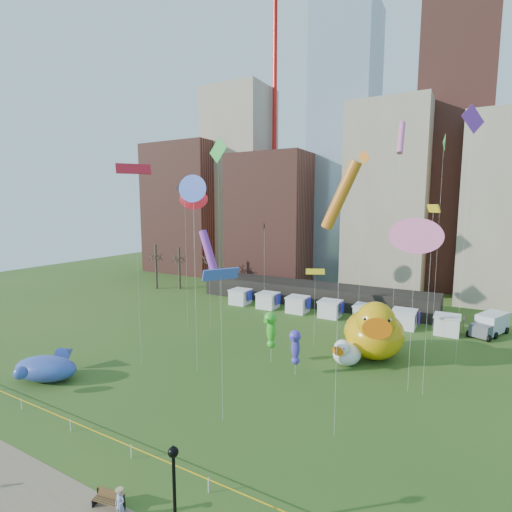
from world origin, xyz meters
The scene contains 32 objects.
ground centered at (0.00, 0.00, 0.00)m, with size 160.00×160.00×0.00m, color #295119.
skyline centered at (2.25, 61.06, 21.44)m, with size 101.00×23.00×68.00m.
crane_left centered at (-21.11, 64.00, 46.90)m, with size 23.00×1.00×76.00m.
pavilion centered at (-4.00, 42.00, 1.60)m, with size 38.00×6.00×3.20m, color black.
vendor_tents centered at (1.02, 36.00, 1.11)m, with size 33.24×2.80×2.40m.
bare_trees centered at (-30.17, 40.54, 4.01)m, with size 8.44×6.44×8.50m.
caution_tape centered at (0.00, 0.00, 0.68)m, with size 50.00×0.06×0.90m.
big_duck centered at (9.76, 23.75, 2.97)m, with size 7.81×9.12×6.46m.
small_duck centered at (7.75, 20.67, 1.30)m, with size 3.25×3.93×2.83m.
seahorse_green centered at (0.88, 17.62, 3.74)m, with size 1.35×1.65×5.31m.
seahorse_purple centered at (4.22, 16.08, 3.01)m, with size 1.19×1.46×4.41m.
whale_inflatable centered at (-15.23, 4.22, 1.18)m, with size 6.57×7.38×2.59m.
park_bench centered at (2.06, -3.41, 0.49)m, with size 1.81×0.88×0.88m.
lamppost centered at (6.41, -3.20, 2.98)m, with size 0.51×0.51×4.87m.
box_truck centered at (20.67, 38.43, 1.33)m, with size 4.48×6.44×2.58m.
woman centered at (3.11, -3.62, 0.78)m, with size 0.55×0.36×1.52m, color silver.
kite_0 centered at (-10.36, 10.96, 19.15)m, with size 2.27×2.82×19.76m.
kite_1 centered at (10.98, 27.02, 22.69)m, with size 0.75×2.10×24.50m.
kite_2 centered at (-14.06, 22.79, 17.51)m, with size 3.05×0.49×19.33m.
kite_3 centered at (14.67, 31.75, 22.55)m, with size 0.35×1.93×23.58m.
kite_4 centered at (15.14, 17.79, 15.42)m, with size 1.19×1.96×15.94m.
kite_5 centered at (-4.43, 12.41, 17.34)m, with size 2.50×0.75×18.61m.
kite_6 centered at (6.31, 30.86, 20.35)m, with size 1.58×0.89×22.37m.
kite_7 centered at (17.33, 26.43, 23.18)m, with size 1.91×1.96×25.17m.
kite_8 centered at (-18.48, 30.03, 16.74)m, with size 3.03×1.16×18.27m.
kite_9 centered at (13.95, 17.97, 13.40)m, with size 2.96×0.91×14.88m.
kite_10 centered at (-6.57, 30.21, 12.98)m, with size 0.79×1.30×13.74m.
kite_11 centered at (-11.81, 27.07, 22.62)m, with size 3.28×0.80×24.70m.
kite_12 centered at (3.17, 23.86, 8.56)m, with size 2.00×1.19×8.94m.
kite_13 centered at (2.59, 6.43, 10.98)m, with size 1.77×2.52×11.46m.
kite_14 centered at (10.47, 8.50, 16.48)m, with size 2.68×1.06×18.72m.
kite_15 centered at (-10.58, 23.07, 9.84)m, with size 3.64×2.00×12.82m.
Camera 1 is at (17.81, -15.72, 15.90)m, focal length 27.00 mm.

